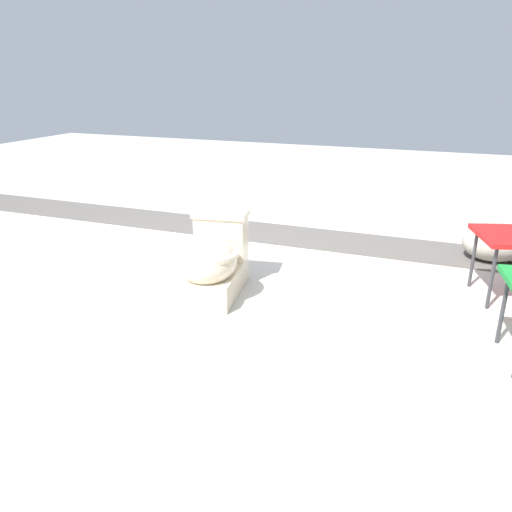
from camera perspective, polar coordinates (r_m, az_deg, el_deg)
The scene contains 4 objects.
ground_plane at distance 3.56m, azimuth -7.31°, elevation -2.72°, with size 14.00×14.00×0.00m, color beige.
gravel_strip at distance 4.44m, azimuth 5.81°, elevation 2.13°, with size 0.56×8.00×0.01m, color #605B56.
toilet at distance 3.25m, azimuth -4.95°, elevation -0.68°, with size 0.68×0.47×0.52m.
boulder_near at distance 4.28m, azimuth 25.69°, elevation 1.46°, with size 0.51×0.43×0.29m, color #ADA899.
Camera 1 is at (2.87, 1.59, 1.38)m, focal length 35.00 mm.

